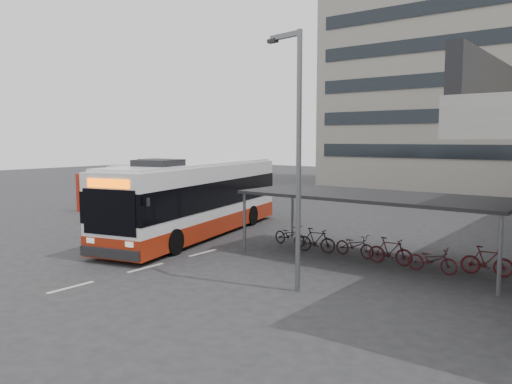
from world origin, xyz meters
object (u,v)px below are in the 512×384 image
Objects in this scene: lamp_post at (296,145)px; bus_teal at (182,184)px; bus_main at (197,199)px; pedestrian at (195,222)px.

bus_teal is at bearing 155.84° from lamp_post.
bus_main is 10.18m from lamp_post.
bus_teal is 1.51× the size of lamp_post.
lamp_post reaches higher than bus_main.
bus_teal is (-7.94, 6.76, -0.17)m from bus_main.
pedestrian is at bearing -64.02° from bus_main.
bus_main is at bearing 37.93° from pedestrian.
lamp_post is (7.88, -3.79, 3.61)m from pedestrian.
bus_main reaches higher than bus_teal.
lamp_post is at bearing -42.24° from bus_main.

